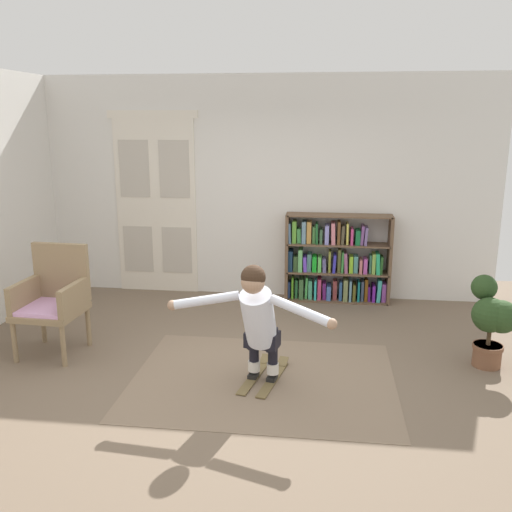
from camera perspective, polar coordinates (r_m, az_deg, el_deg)
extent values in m
plane|color=#705D4B|center=(5.29, -2.11, -12.34)|extent=(7.20, 7.20, 0.00)
cube|color=silver|center=(7.38, 1.04, 7.00)|extent=(6.00, 0.10, 2.90)
cube|color=silver|center=(7.75, -12.17, 4.98)|extent=(0.55, 0.04, 2.35)
cube|color=#BCB3A5|center=(7.67, -12.42, 8.77)|extent=(0.41, 0.01, 0.76)
cube|color=#BCB3A5|center=(7.84, -12.00, 0.71)|extent=(0.41, 0.01, 0.64)
cube|color=silver|center=(7.59, -8.24, 4.96)|extent=(0.55, 0.04, 2.35)
cube|color=#BCB3A5|center=(7.51, -8.41, 8.83)|extent=(0.41, 0.01, 0.76)
cube|color=#BCB3A5|center=(7.68, -8.12, 0.61)|extent=(0.41, 0.01, 0.64)
cube|color=silver|center=(7.58, -10.64, 14.16)|extent=(1.22, 0.04, 0.10)
cube|color=#806B56|center=(5.25, 0.76, -12.54)|extent=(2.40, 1.86, 0.01)
cube|color=brown|center=(7.31, 3.23, -0.07)|extent=(0.04, 0.30, 1.15)
cube|color=brown|center=(7.34, 13.55, -0.38)|extent=(0.04, 0.30, 1.15)
cube|color=brown|center=(7.45, 8.25, -4.44)|extent=(1.32, 0.30, 0.02)
cube|color=brown|center=(7.34, 8.35, -1.65)|extent=(1.32, 0.30, 0.02)
cube|color=brown|center=(7.25, 8.45, 1.22)|extent=(1.32, 0.30, 0.02)
cube|color=brown|center=(7.18, 8.56, 4.15)|extent=(1.32, 0.30, 0.02)
cube|color=#2E4A91|center=(7.44, 3.46, -3.38)|extent=(0.03, 0.15, 0.22)
cube|color=#4F9721|center=(7.41, 3.80, -3.17)|extent=(0.03, 0.19, 0.29)
cube|color=#2B6A39|center=(7.43, 4.19, -3.31)|extent=(0.03, 0.15, 0.25)
cube|color=#396335|center=(7.42, 4.69, -3.24)|extent=(0.06, 0.23, 0.27)
cube|color=#4FBD59|center=(7.42, 5.22, -3.19)|extent=(0.04, 0.16, 0.29)
cube|color=#46A277|center=(7.40, 5.60, -3.40)|extent=(0.05, 0.14, 0.25)
cube|color=#31BEBF|center=(7.39, 6.12, -3.40)|extent=(0.03, 0.18, 0.26)
cube|color=#B23864|center=(7.42, 6.54, -3.25)|extent=(0.05, 0.22, 0.28)
cube|color=#631F6A|center=(7.43, 7.03, -3.48)|extent=(0.05, 0.19, 0.22)
cube|color=#3F62A8|center=(7.42, 7.48, -3.64)|extent=(0.05, 0.23, 0.19)
cube|color=brown|center=(7.41, 8.10, -3.40)|extent=(0.05, 0.14, 0.26)
cube|color=#2E5995|center=(7.39, 8.68, -3.51)|extent=(0.04, 0.15, 0.25)
cube|color=olive|center=(7.39, 9.17, -3.37)|extent=(0.06, 0.22, 0.29)
cube|color=#5C879D|center=(7.40, 9.65, -3.41)|extent=(0.03, 0.24, 0.28)
cube|color=brown|center=(7.43, 10.03, -3.60)|extent=(0.04, 0.21, 0.22)
cube|color=#15767B|center=(7.40, 10.48, -3.49)|extent=(0.03, 0.20, 0.27)
cube|color=#3B465D|center=(7.43, 10.84, -3.45)|extent=(0.04, 0.18, 0.26)
cube|color=brown|center=(7.41, 11.24, -3.39)|extent=(0.04, 0.15, 0.30)
cube|color=#531B7C|center=(7.44, 11.52, -3.74)|extent=(0.04, 0.15, 0.20)
cube|color=#661E9B|center=(7.44, 11.96, -3.67)|extent=(0.04, 0.21, 0.22)
cube|color=#3EAFA7|center=(7.42, 12.51, -3.44)|extent=(0.06, 0.17, 0.30)
cube|color=#9E51B8|center=(7.45, 12.96, -3.60)|extent=(0.05, 0.17, 0.24)
cube|color=#17304D|center=(7.31, 3.59, -0.41)|extent=(0.06, 0.22, 0.27)
cube|color=#314E28|center=(7.31, 4.12, -0.72)|extent=(0.06, 0.17, 0.20)
cube|color=#66B868|center=(7.30, 4.61, -0.35)|extent=(0.05, 0.23, 0.29)
cube|color=#6D43D6|center=(7.32, 5.08, -0.72)|extent=(0.05, 0.21, 0.20)
cube|color=slate|center=(7.32, 5.50, -0.58)|extent=(0.06, 0.19, 0.23)
cube|color=green|center=(7.31, 6.04, -0.72)|extent=(0.06, 0.20, 0.21)
cube|color=#60CF57|center=(7.32, 6.56, -0.74)|extent=(0.04, 0.20, 0.20)
cube|color=slate|center=(7.30, 7.04, -0.87)|extent=(0.05, 0.20, 0.18)
cube|color=olive|center=(7.31, 7.58, -0.47)|extent=(0.03, 0.17, 0.28)
cube|color=#3633B8|center=(7.31, 8.06, -0.68)|extent=(0.05, 0.22, 0.24)
cube|color=brown|center=(7.31, 8.55, -0.44)|extent=(0.04, 0.15, 0.30)
cube|color=#38883D|center=(7.29, 8.88, -0.60)|extent=(0.03, 0.16, 0.27)
cube|color=#96577D|center=(7.32, 9.20, -0.59)|extent=(0.06, 0.23, 0.27)
cube|color=#85C52B|center=(7.32, 9.74, -0.79)|extent=(0.05, 0.18, 0.22)
cube|color=teal|center=(7.33, 10.20, -0.76)|extent=(0.05, 0.17, 0.22)
cube|color=#C26D6F|center=(7.32, 10.70, -0.97)|extent=(0.04, 0.21, 0.18)
cube|color=#B54DA6|center=(7.32, 11.15, -0.94)|extent=(0.05, 0.19, 0.20)
cube|color=#3B7F64|center=(7.33, 11.66, -0.76)|extent=(0.03, 0.14, 0.24)
cube|color=#8AB74D|center=(7.32, 11.98, -0.71)|extent=(0.04, 0.18, 0.26)
cube|color=#27AD6D|center=(7.32, 12.38, -0.69)|extent=(0.06, 0.22, 0.27)
cube|color=#2F642B|center=(7.33, 12.74, -0.87)|extent=(0.04, 0.17, 0.23)
cube|color=#5881A7|center=(7.21, 3.52, 2.42)|extent=(0.04, 0.21, 0.26)
cube|color=#5EA535|center=(7.22, 3.99, 2.54)|extent=(0.05, 0.16, 0.29)
cube|color=#429248|center=(7.23, 4.46, 2.14)|extent=(0.06, 0.14, 0.19)
cube|color=#648A9C|center=(7.21, 4.96, 2.49)|extent=(0.05, 0.19, 0.29)
cube|color=#BE8B43|center=(7.22, 5.49, 2.49)|extent=(0.06, 0.20, 0.28)
cube|color=#498742|center=(7.24, 5.98, 2.23)|extent=(0.04, 0.17, 0.22)
cube|color=#1E5D2A|center=(7.21, 6.28, 2.38)|extent=(0.04, 0.21, 0.27)
cube|color=#39603E|center=(7.24, 6.72, 2.10)|extent=(0.04, 0.24, 0.19)
cube|color=#8586D2|center=(7.21, 7.30, 2.26)|extent=(0.05, 0.22, 0.24)
cube|color=#D27985|center=(7.21, 7.94, 2.38)|extent=(0.06, 0.23, 0.28)
cube|color=brown|center=(7.20, 8.51, 2.41)|extent=(0.04, 0.19, 0.30)
cube|color=brown|center=(7.21, 8.91, 2.20)|extent=(0.05, 0.17, 0.24)
cube|color=#D7D353|center=(7.24, 9.37, 2.35)|extent=(0.03, 0.22, 0.27)
cube|color=#C13A7B|center=(7.22, 9.82, 2.04)|extent=(0.03, 0.21, 0.21)
cube|color=#176B36|center=(7.25, 10.40, 1.97)|extent=(0.06, 0.23, 0.19)
cube|color=#804F92|center=(7.25, 10.85, 2.19)|extent=(0.06, 0.22, 0.25)
cube|color=slate|center=(7.24, 11.22, 2.09)|extent=(0.04, 0.23, 0.23)
cylinder|color=#8F7655|center=(5.99, -23.59, -8.14)|extent=(0.05, 0.05, 0.42)
cylinder|color=#8F7655|center=(5.73, -19.21, -8.74)|extent=(0.05, 0.05, 0.42)
cylinder|color=#8F7655|center=(6.40, -21.04, -6.50)|extent=(0.05, 0.05, 0.42)
cylinder|color=#8F7655|center=(6.15, -16.85, -6.97)|extent=(0.05, 0.05, 0.42)
cube|color=#8F7655|center=(5.98, -20.37, -5.42)|extent=(0.63, 0.63, 0.06)
cube|color=#DCA5DB|center=(5.97, -20.41, -4.96)|extent=(0.57, 0.57, 0.04)
cube|color=#8F7655|center=(6.10, -19.38, -1.51)|extent=(0.60, 0.09, 0.60)
cube|color=#8F7655|center=(6.07, -22.71, -3.67)|extent=(0.09, 0.56, 0.28)
cube|color=#8F7655|center=(5.80, -18.20, -4.07)|extent=(0.09, 0.56, 0.28)
cylinder|color=brown|center=(5.91, 22.66, -9.39)|extent=(0.27, 0.27, 0.22)
cylinder|color=brown|center=(5.88, 22.75, -8.58)|extent=(0.29, 0.29, 0.04)
cylinder|color=#4C3823|center=(5.81, 22.93, -6.75)|extent=(0.04, 0.04, 0.36)
sphere|color=#26411D|center=(5.68, 23.94, -5.73)|extent=(0.31, 0.31, 0.31)
sphere|color=#26411D|center=(5.68, 22.92, -5.60)|extent=(0.33, 0.33, 0.33)
sphere|color=#26411D|center=(5.78, 22.42, -2.99)|extent=(0.24, 0.24, 0.24)
cube|color=brown|center=(5.27, -0.19, -12.30)|extent=(0.24, 0.74, 0.01)
cube|color=brown|center=(5.55, 0.96, -10.54)|extent=(0.11, 0.13, 0.06)
cube|color=black|center=(5.24, -0.27, -12.16)|extent=(0.10, 0.13, 0.04)
cube|color=brown|center=(5.22, 1.72, -12.57)|extent=(0.24, 0.74, 0.01)
cube|color=brown|center=(5.50, 2.78, -10.78)|extent=(0.11, 0.13, 0.06)
cube|color=black|center=(5.19, 1.66, -12.43)|extent=(0.10, 0.13, 0.04)
cylinder|color=white|center=(5.22, -0.19, -11.20)|extent=(0.13, 0.13, 0.10)
cylinder|color=black|center=(5.14, -0.20, -9.18)|extent=(0.11, 0.11, 0.30)
cylinder|color=black|center=(5.07, -0.32, -8.35)|extent=(0.13, 0.13, 0.22)
cylinder|color=white|center=(5.17, 1.73, -11.47)|extent=(0.13, 0.13, 0.10)
cylinder|color=black|center=(5.09, 1.75, -9.43)|extent=(0.11, 0.11, 0.30)
cylinder|color=black|center=(5.02, 1.64, -8.60)|extent=(0.13, 0.13, 0.22)
cube|color=black|center=(5.05, 0.65, -8.54)|extent=(0.33, 0.24, 0.14)
cylinder|color=silver|center=(4.87, 0.30, -6.36)|extent=(0.37, 0.50, 0.59)
sphere|color=tan|center=(4.61, -0.32, -2.70)|extent=(0.24, 0.24, 0.20)
sphere|color=#382619|center=(4.61, -0.28, -2.19)|extent=(0.25, 0.25, 0.21)
cylinder|color=silver|center=(4.79, -5.23, -4.55)|extent=(0.59, 0.15, 0.17)
sphere|color=tan|center=(4.84, -8.60, -5.02)|extent=(0.11, 0.11, 0.09)
cylinder|color=silver|center=(4.53, 4.64, -5.65)|extent=(0.55, 0.36, 0.17)
sphere|color=tan|center=(4.41, 7.80, -6.92)|extent=(0.11, 0.11, 0.09)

